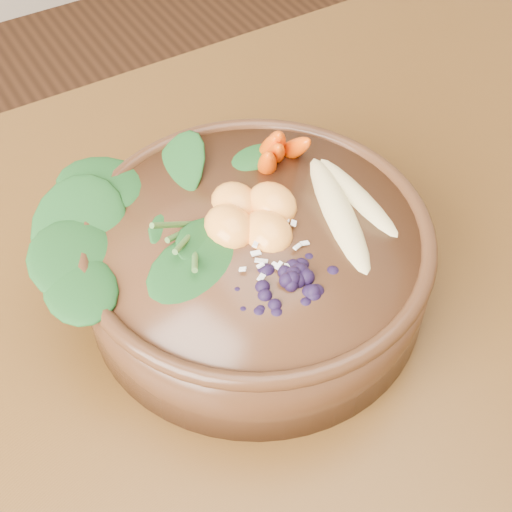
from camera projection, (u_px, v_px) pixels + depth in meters
dining_table at (458, 312)px, 0.75m from camera, size 1.60×0.90×0.75m
stoneware_bowl at (256, 264)px, 0.62m from camera, size 0.35×0.35×0.08m
kale_heap at (180, 178)px, 0.60m from camera, size 0.22×0.21×0.05m
carrot_cluster at (282, 122)px, 0.62m from camera, size 0.07×0.07×0.08m
banana_halves at (350, 192)px, 0.60m from camera, size 0.08×0.16×0.03m
mandarin_cluster at (251, 203)px, 0.59m from camera, size 0.10×0.11×0.03m
blueberry_pile at (288, 268)px, 0.54m from camera, size 0.15×0.13×0.04m
coconut_flakes at (267, 245)px, 0.57m from camera, size 0.11×0.09×0.01m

